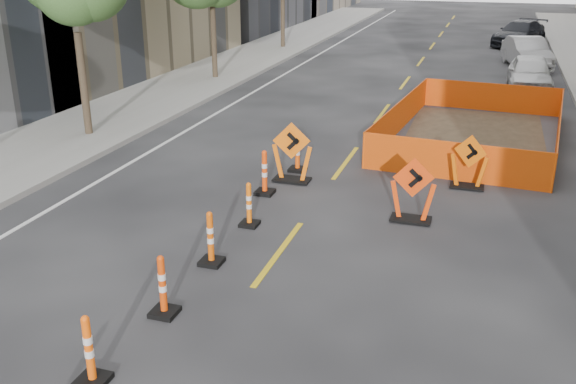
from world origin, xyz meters
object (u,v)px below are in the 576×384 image
(channelizer_2, at_px, (89,350))
(channelizer_5, at_px, (249,204))
(parked_car_near, at_px, (530,73))
(channelizer_3, at_px, (162,285))
(channelizer_4, at_px, (210,238))
(chevron_sign_right, at_px, (469,162))
(chevron_sign_center, at_px, (413,190))
(channelizer_6, at_px, (265,172))
(chevron_sign_left, at_px, (292,152))
(channelizer_7, at_px, (298,151))
(parked_car_far, at_px, (520,33))
(parked_car_mid, at_px, (527,53))

(channelizer_2, xyz_separation_m, channelizer_5, (0.15, 5.75, -0.04))
(channelizer_5, height_order, parked_car_near, parked_car_near)
(channelizer_3, bearing_deg, parked_car_near, 72.98)
(channelizer_4, distance_m, chevron_sign_right, 7.30)
(channelizer_4, relative_size, chevron_sign_right, 0.78)
(channelizer_5, bearing_deg, parked_car_near, 69.54)
(channelizer_3, xyz_separation_m, chevron_sign_center, (3.39, 5.15, 0.20))
(channelizer_5, relative_size, channelizer_6, 0.89)
(channelizer_6, distance_m, parked_car_near, 16.25)
(chevron_sign_left, bearing_deg, chevron_sign_right, -2.98)
(channelizer_7, xyz_separation_m, chevron_sign_center, (3.40, -2.51, 0.18))
(channelizer_6, xyz_separation_m, parked_car_far, (6.41, 28.76, 0.18))
(channelizer_7, relative_size, parked_car_mid, 0.25)
(chevron_sign_right, height_order, parked_car_far, parked_car_far)
(channelizer_2, xyz_separation_m, chevron_sign_left, (0.20, 8.74, 0.25))
(channelizer_4, xyz_separation_m, parked_car_near, (6.31, 18.69, 0.20))
(channelizer_2, relative_size, channelizer_7, 0.96)
(channelizer_3, distance_m, parked_car_mid, 27.29)
(parked_car_near, bearing_deg, channelizer_2, -107.04)
(chevron_sign_left, bearing_deg, parked_car_mid, 58.23)
(chevron_sign_left, bearing_deg, channelizer_6, -122.95)
(channelizer_3, bearing_deg, channelizer_6, 92.74)
(channelizer_5, relative_size, parked_car_far, 0.20)
(channelizer_2, height_order, parked_car_near, parked_car_near)
(channelizer_2, distance_m, parked_car_far, 36.95)
(chevron_sign_left, xyz_separation_m, chevron_sign_right, (4.37, 0.87, -0.09))
(channelizer_4, bearing_deg, parked_car_near, 71.35)
(channelizer_4, relative_size, parked_car_far, 0.21)
(channelizer_3, relative_size, parked_car_far, 0.21)
(chevron_sign_center, height_order, parked_car_far, chevron_sign_center)
(channelizer_3, bearing_deg, channelizer_2, -93.16)
(parked_car_mid, height_order, parked_car_far, parked_car_mid)
(channelizer_7, bearing_deg, channelizer_5, -89.10)
(channelizer_5, relative_size, chevron_sign_right, 0.71)
(channelizer_2, distance_m, channelizer_7, 9.58)
(chevron_sign_right, bearing_deg, chevron_sign_center, -92.83)
(channelizer_2, xyz_separation_m, parked_car_near, (6.41, 22.52, 0.20))
(chevron_sign_left, height_order, parked_car_mid, chevron_sign_left)
(channelizer_2, distance_m, channelizer_6, 7.67)
(parked_car_near, bearing_deg, chevron_sign_left, -115.43)
(parked_car_mid, bearing_deg, channelizer_6, -120.59)
(channelizer_2, height_order, channelizer_4, channelizer_2)
(channelizer_6, bearing_deg, parked_car_far, 77.43)
(channelizer_4, height_order, parked_car_mid, parked_car_mid)
(channelizer_5, relative_size, parked_car_mid, 0.22)
(channelizer_6, bearing_deg, chevron_sign_right, 22.29)
(channelizer_2, height_order, chevron_sign_center, chevron_sign_center)
(channelizer_7, bearing_deg, channelizer_3, -89.91)
(chevron_sign_center, distance_m, parked_car_near, 15.72)
(chevron_sign_left, bearing_deg, channelizer_4, -105.27)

